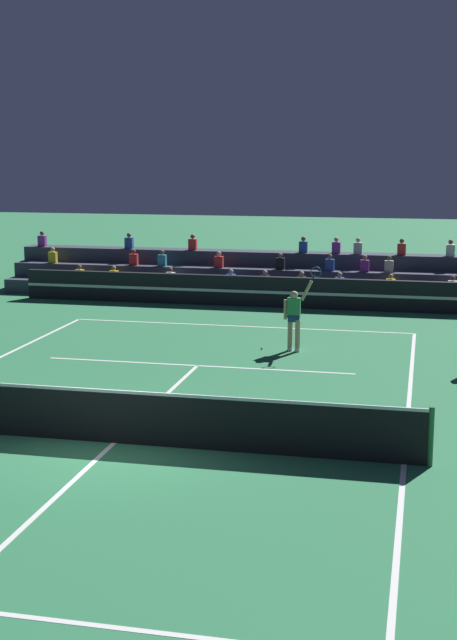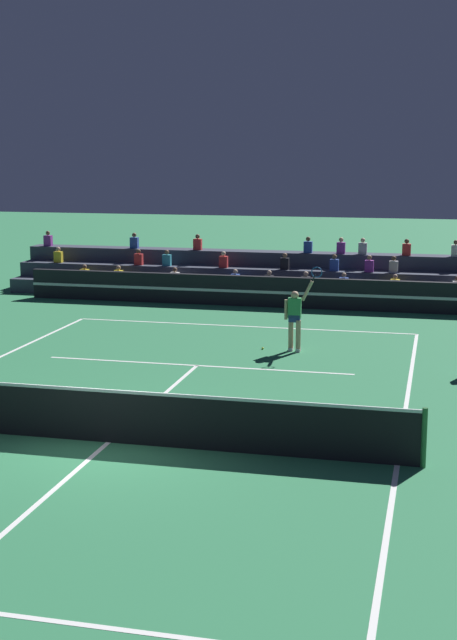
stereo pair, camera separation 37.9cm
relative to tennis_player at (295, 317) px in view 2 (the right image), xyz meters
name	(u,v)px [view 2 (the right image)]	position (x,y,z in m)	size (l,w,h in m)	color
ground_plane	(109,442)	(-2.23, -8.72, -0.99)	(120.00, 120.00, 0.00)	#2D7A4C
court_lines	(109,442)	(-2.23, -8.72, -0.98)	(11.10, 23.90, 0.01)	white
tennis_net	(108,415)	(-2.23, -8.72, -0.44)	(12.00, 0.10, 1.10)	#2D6B38
sponsor_banner_wall	(265,292)	(-2.23, 6.96, -0.44)	(18.00, 0.26, 1.10)	black
bleacher_stand	(278,279)	(-2.22, 9.50, -0.33)	(20.93, 2.85, 2.28)	#383D4C
tennis_player	(295,317)	(0.00, 0.00, 0.00)	(1.09, 0.34, 2.46)	tan
tennis_ball	(263,348)	(-0.92, 0.00, -0.95)	(0.07, 0.07, 0.07)	#C6DB33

